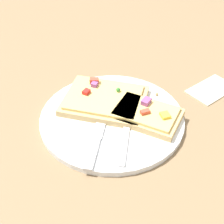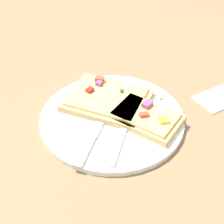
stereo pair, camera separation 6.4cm
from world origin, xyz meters
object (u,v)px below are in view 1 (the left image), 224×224
object	(u,v)px
fork	(128,120)
napkin	(212,89)
pizza_slice_corner	(146,114)
pizza_slice_main	(104,99)
knife	(97,136)
plate	(112,118)

from	to	relation	value
fork	napkin	world-z (taller)	fork
pizza_slice_corner	pizza_slice_main	bearing A→B (deg)	-3.21
fork	knife	bearing A→B (deg)	134.31
plate	napkin	distance (m)	0.26
fork	knife	xyz separation A→B (m)	(0.07, -0.00, 0.00)
knife	pizza_slice_main	size ratio (longest dim) A/B	0.74
knife	pizza_slice_corner	size ratio (longest dim) A/B	0.98
knife	pizza_slice_main	distance (m)	0.10
pizza_slice_main	knife	bearing A→B (deg)	-81.92
fork	pizza_slice_corner	world-z (taller)	pizza_slice_corner
fork	pizza_slice_corner	distance (m)	0.04
fork	pizza_slice_corner	bearing A→B (deg)	-66.56
plate	pizza_slice_corner	bearing A→B (deg)	136.66
pizza_slice_main	pizza_slice_corner	xyz separation A→B (m)	(-0.04, 0.09, 0.00)
pizza_slice_main	pizza_slice_corner	size ratio (longest dim) A/B	1.33
pizza_slice_main	napkin	world-z (taller)	pizza_slice_main
knife	pizza_slice_corner	bearing A→B (deg)	-51.17
pizza_slice_corner	napkin	world-z (taller)	pizza_slice_corner
fork	pizza_slice_main	bearing A→B (deg)	46.78
plate	napkin	size ratio (longest dim) A/B	2.62
pizza_slice_corner	napkin	xyz separation A→B (m)	(-0.20, 0.01, -0.02)
pizza_slice_corner	plate	bearing A→B (deg)	21.15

